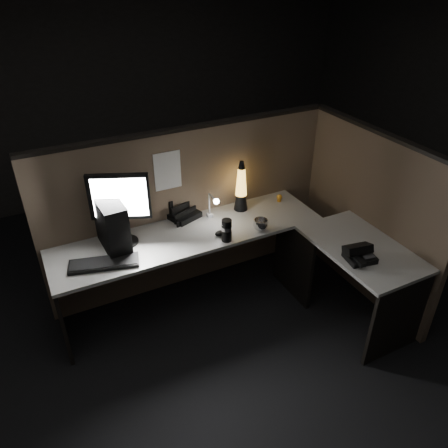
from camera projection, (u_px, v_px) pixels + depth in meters
name	position (u px, v px, depth m)	size (l,w,h in m)	color
floor	(238.00, 337.00, 3.63)	(6.00, 6.00, 0.00)	black
room_shell	(243.00, 156.00, 2.78)	(6.00, 6.00, 6.00)	silver
partition_back	(191.00, 210.00, 3.94)	(2.66, 0.06, 1.50)	brown
partition_right	(368.00, 218.00, 3.82)	(0.06, 1.66, 1.50)	brown
desk	(244.00, 259.00, 3.58)	(2.60, 1.60, 0.73)	beige
pc_tower	(112.00, 225.00, 3.37)	(0.18, 0.39, 0.41)	black
monitor	(120.00, 203.00, 3.34)	(0.45, 0.23, 0.60)	black
keyboard	(104.00, 263.00, 3.26)	(0.51, 0.17, 0.03)	black
mouse	(220.00, 233.00, 3.61)	(0.09, 0.07, 0.04)	black
clip_lamp	(213.00, 206.00, 3.74)	(0.05, 0.20, 0.25)	silver
organizer	(183.00, 213.00, 3.85)	(0.31, 0.29, 0.19)	black
lava_lamp	(241.00, 190.00, 3.89)	(0.13, 0.13, 0.47)	black
travel_mug	(227.00, 230.00, 3.50)	(0.09, 0.09, 0.19)	black
steel_mug	(261.00, 225.00, 3.66)	(0.13, 0.13, 0.10)	#B7B6BE
figurine	(279.00, 197.00, 4.09)	(0.05, 0.05, 0.05)	orange
pinned_paper	(168.00, 171.00, 3.60)	(0.23, 0.00, 0.33)	white
desk_phone	(359.00, 254.00, 3.31)	(0.24, 0.24, 0.13)	black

